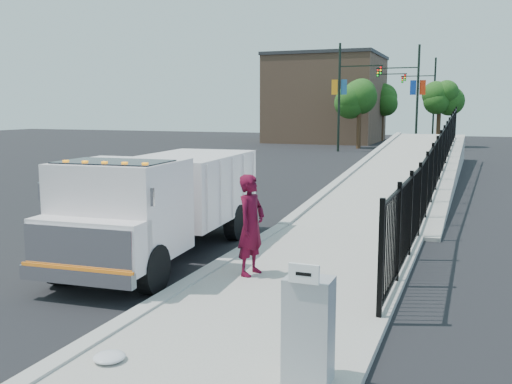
% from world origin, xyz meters
% --- Properties ---
extents(ground, '(120.00, 120.00, 0.00)m').
position_xyz_m(ground, '(0.00, 0.00, 0.00)').
color(ground, black).
rests_on(ground, ground).
extents(sidewalk, '(3.55, 12.00, 0.12)m').
position_xyz_m(sidewalk, '(1.93, -2.00, 0.06)').
color(sidewalk, '#9E998E').
rests_on(sidewalk, ground).
extents(curb, '(0.30, 12.00, 0.16)m').
position_xyz_m(curb, '(0.00, -2.00, 0.08)').
color(curb, '#ADAAA3').
rests_on(curb, ground).
extents(ramp, '(3.95, 24.06, 3.19)m').
position_xyz_m(ramp, '(2.12, 16.00, 0.00)').
color(ramp, '#9E998E').
rests_on(ramp, ground).
extents(iron_fence, '(0.10, 28.00, 1.80)m').
position_xyz_m(iron_fence, '(3.55, 12.00, 0.90)').
color(iron_fence, black).
rests_on(iron_fence, ground).
extents(truck, '(2.67, 6.98, 2.35)m').
position_xyz_m(truck, '(-1.57, 0.30, 1.32)').
color(truck, black).
rests_on(truck, ground).
extents(worker, '(0.58, 0.78, 1.94)m').
position_xyz_m(worker, '(0.88, -0.61, 1.09)').
color(worker, '#4F071C').
rests_on(worker, sidewalk).
extents(utility_cabinet, '(0.55, 0.40, 1.25)m').
position_xyz_m(utility_cabinet, '(3.10, -4.38, 0.75)').
color(utility_cabinet, gray).
rests_on(utility_cabinet, sidewalk).
extents(arrow_sign, '(0.35, 0.04, 0.22)m').
position_xyz_m(arrow_sign, '(3.10, -4.60, 1.48)').
color(arrow_sign, white).
rests_on(arrow_sign, utility_cabinet).
extents(debris, '(0.41, 0.41, 0.10)m').
position_xyz_m(debris, '(0.60, -4.79, 0.17)').
color(debris, silver).
rests_on(debris, sidewalk).
extents(light_pole_0, '(3.77, 0.22, 8.00)m').
position_xyz_m(light_pole_0, '(-4.68, 31.99, 4.36)').
color(light_pole_0, black).
rests_on(light_pole_0, ground).
extents(light_pole_1, '(3.78, 0.22, 8.00)m').
position_xyz_m(light_pole_1, '(0.09, 35.02, 4.36)').
color(light_pole_1, black).
rests_on(light_pole_1, ground).
extents(light_pole_2, '(3.77, 0.22, 8.00)m').
position_xyz_m(light_pole_2, '(-4.28, 43.16, 4.36)').
color(light_pole_2, black).
rests_on(light_pole_2, ground).
extents(light_pole_3, '(3.78, 0.22, 8.00)m').
position_xyz_m(light_pole_3, '(0.44, 47.44, 4.36)').
color(light_pole_3, black).
rests_on(light_pole_3, ground).
extents(tree_0, '(2.88, 2.88, 5.44)m').
position_xyz_m(tree_0, '(-4.14, 35.59, 3.96)').
color(tree_0, '#382314').
rests_on(tree_0, ground).
extents(tree_1, '(2.24, 2.24, 5.12)m').
position_xyz_m(tree_1, '(1.72, 39.84, 3.91)').
color(tree_1, '#382314').
rests_on(tree_1, ground).
extents(tree_2, '(2.83, 2.83, 5.41)m').
position_xyz_m(tree_2, '(-4.04, 46.81, 3.96)').
color(tree_2, '#382314').
rests_on(tree_2, ground).
extents(building, '(10.00, 10.00, 8.00)m').
position_xyz_m(building, '(-9.00, 44.00, 4.00)').
color(building, '#8C664C').
rests_on(building, ground).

